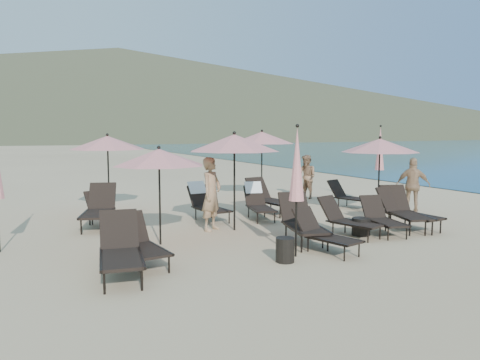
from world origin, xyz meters
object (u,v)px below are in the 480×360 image
lounger_9 (258,202)px  umbrella_closed_0 (297,165)px  lounger_13 (406,210)px  umbrella_open_2 (380,146)px  lounger_2 (302,221)px  lounger_7 (99,208)px  beachgoer_a (211,194)px  umbrella_open_0 (159,157)px  beachgoer_b (307,177)px  lounger_1 (140,242)px  lounger_5 (405,210)px  side_table_1 (361,227)px  umbrella_open_1 (234,143)px  umbrella_open_3 (107,143)px  umbrella_closed_1 (380,149)px  lounger_6 (104,210)px  beachgoer_c (413,185)px  lounger_10 (269,197)px  lounger_11 (349,195)px  umbrella_open_4 (262,138)px  lounger_8 (206,202)px  lounger_4 (347,218)px  lounger_3 (324,233)px  lounger_12 (382,217)px  lounger_0 (120,249)px  side_table_0 (285,250)px

lounger_9 → umbrella_closed_0: (-1.27, -3.86, 1.33)m
lounger_9 → lounger_13: size_ratio=0.94×
lounger_9 → umbrella_open_2: (3.14, -1.37, 1.57)m
umbrella_open_2 → lounger_2: bearing=-156.7°
lounger_7 → beachgoer_a: beachgoer_a is taller
umbrella_open_0 → beachgoer_b: bearing=32.6°
lounger_9 → lounger_1: bearing=-130.4°
lounger_5 → side_table_1: 1.52m
lounger_13 → umbrella_closed_0: (-3.93, -0.98, 1.34)m
umbrella_open_1 → umbrella_open_3: size_ratio=1.03×
lounger_5 → umbrella_closed_0: (-3.90, -1.00, 1.32)m
umbrella_closed_1 → lounger_9: bearing=-173.8°
lounger_6 → umbrella_open_3: umbrella_open_3 is taller
lounger_5 → lounger_7: bearing=171.3°
umbrella_closed_1 → beachgoer_c: size_ratio=1.60×
lounger_7 → lounger_10: 4.89m
lounger_11 → umbrella_open_1: (-4.72, -1.39, 1.76)m
lounger_2 → umbrella_open_4: size_ratio=0.76×
umbrella_closed_1 → lounger_10: bearing=179.9°
umbrella_open_0 → umbrella_closed_0: umbrella_closed_0 is taller
lounger_8 → beachgoer_a: size_ratio=0.93×
lounger_2 → umbrella_closed_0: bearing=-113.8°
lounger_11 → umbrella_open_1: 5.22m
lounger_7 → beachgoer_a: 2.95m
lounger_4 → umbrella_open_0: bearing=149.4°
lounger_5 → umbrella_closed_1: umbrella_closed_1 is taller
lounger_1 → umbrella_open_2: bearing=7.8°
lounger_3 → umbrella_open_1: umbrella_open_1 is taller
lounger_1 → umbrella_closed_0: size_ratio=0.63×
lounger_13 → umbrella_open_0: (-6.02, 1.14, 1.43)m
lounger_1 → beachgoer_c: bearing=6.2°
lounger_6 → umbrella_closed_1: (8.98, -0.39, 1.44)m
beachgoer_a → beachgoer_c: 6.38m
umbrella_closed_1 → umbrella_open_3: bearing=165.7°
lounger_1 → umbrella_closed_1: umbrella_closed_1 is taller
lounger_10 → umbrella_open_0: (-4.03, -2.28, 1.41)m
lounger_5 → lounger_7: lounger_7 is taller
lounger_12 → lounger_7: bearing=161.3°
lounger_5 → lounger_10: 3.92m
lounger_1 → lounger_13: (6.80, 0.20, 0.04)m
lounger_9 → umbrella_open_0: (-3.35, -1.74, 1.42)m
lounger_0 → lounger_12: lounger_0 is taller
lounger_7 → umbrella_open_1: bearing=-14.2°
side_table_0 → beachgoer_c: bearing=24.3°
lounger_6 → umbrella_open_1: size_ratio=0.64×
umbrella_closed_1 → beachgoer_b: 2.76m
lounger_8 → beachgoer_b: size_ratio=1.06×
lounger_6 → umbrella_open_4: size_ratio=0.63×
lounger_7 → umbrella_open_4: umbrella_open_4 is taller
lounger_8 → lounger_6: bearing=164.1°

